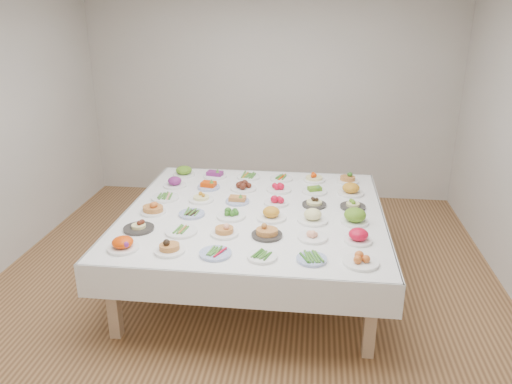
# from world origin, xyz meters

# --- Properties ---
(room_envelope) EXTENTS (5.02, 5.02, 2.81)m
(room_envelope) POSITION_xyz_m (0.00, 0.00, 1.83)
(room_envelope) COLOR #9E7042
(room_envelope) RESTS_ON ground
(display_table) EXTENTS (2.41, 2.41, 0.75)m
(display_table) POSITION_xyz_m (0.09, 0.03, 0.69)
(display_table) COLOR white
(display_table) RESTS_ON ground
(dish_0) EXTENTS (0.28, 0.28, 0.15)m
(dish_0) POSITION_xyz_m (-0.84, -0.89, 0.82)
(dish_0) COLOR white
(dish_0) RESTS_ON display_table
(dish_1) EXTENTS (0.24, 0.24, 0.14)m
(dish_1) POSITION_xyz_m (-0.47, -0.89, 0.81)
(dish_1) COLOR white
(dish_1) RESTS_ON display_table
(dish_2) EXTENTS (0.25, 0.25, 0.05)m
(dish_2) POSITION_xyz_m (-0.10, -0.89, 0.77)
(dish_2) COLOR #4C66B2
(dish_2) RESTS_ON display_table
(dish_3) EXTENTS (0.23, 0.23, 0.05)m
(dish_3) POSITION_xyz_m (0.26, -0.90, 0.77)
(dish_3) COLOR white
(dish_3) RESTS_ON display_table
(dish_4) EXTENTS (0.23, 0.23, 0.05)m
(dish_4) POSITION_xyz_m (0.64, -0.90, 0.77)
(dish_4) COLOR #4C66B2
(dish_4) RESTS_ON display_table
(dish_5) EXTENTS (0.27, 0.27, 0.12)m
(dish_5) POSITION_xyz_m (1.00, -0.90, 0.81)
(dish_5) COLOR white
(dish_5) RESTS_ON display_table
(dish_6) EXTENTS (0.26, 0.26, 0.13)m
(dish_6) POSITION_xyz_m (-0.84, -0.52, 0.81)
(dish_6) COLOR #2E2B29
(dish_6) RESTS_ON display_table
(dish_7) EXTENTS (0.27, 0.27, 0.06)m
(dish_7) POSITION_xyz_m (-0.47, -0.53, 0.78)
(dish_7) COLOR white
(dish_7) RESTS_ON display_table
(dish_8) EXTENTS (0.23, 0.23, 0.14)m
(dish_8) POSITION_xyz_m (-0.10, -0.53, 0.81)
(dish_8) COLOR white
(dish_8) RESTS_ON display_table
(dish_9) EXTENTS (0.25, 0.25, 0.16)m
(dish_9) POSITION_xyz_m (0.26, -0.52, 0.82)
(dish_9) COLOR #2E2B29
(dish_9) RESTS_ON display_table
(dish_10) EXTENTS (0.24, 0.24, 0.09)m
(dish_10) POSITION_xyz_m (0.64, -0.52, 0.79)
(dish_10) COLOR white
(dish_10) RESTS_ON display_table
(dish_11) EXTENTS (0.23, 0.23, 0.12)m
(dish_11) POSITION_xyz_m (1.01, -0.53, 0.81)
(dish_11) COLOR white
(dish_11) RESTS_ON display_table
(dish_12) EXTENTS (0.25, 0.24, 0.15)m
(dish_12) POSITION_xyz_m (-0.84, -0.15, 0.82)
(dish_12) COLOR white
(dish_12) RESTS_ON display_table
(dish_13) EXTENTS (0.23, 0.23, 0.05)m
(dish_13) POSITION_xyz_m (-0.47, -0.15, 0.77)
(dish_13) COLOR #4C66B2
(dish_13) RESTS_ON display_table
(dish_14) EXTENTS (0.26, 0.26, 0.10)m
(dish_14) POSITION_xyz_m (-0.10, -0.16, 0.79)
(dish_14) COLOR white
(dish_14) RESTS_ON display_table
(dish_15) EXTENTS (0.27, 0.27, 0.13)m
(dish_15) POSITION_xyz_m (0.26, -0.15, 0.81)
(dish_15) COLOR white
(dish_15) RESTS_ON display_table
(dish_16) EXTENTS (0.27, 0.27, 0.16)m
(dish_16) POSITION_xyz_m (0.63, -0.16, 0.83)
(dish_16) COLOR white
(dish_16) RESTS_ON display_table
(dish_17) EXTENTS (0.27, 0.27, 0.16)m
(dish_17) POSITION_xyz_m (1.00, -0.15, 0.83)
(dish_17) COLOR white
(dish_17) RESTS_ON display_table
(dish_18) EXTENTS (0.27, 0.27, 0.06)m
(dish_18) POSITION_xyz_m (-0.83, 0.22, 0.78)
(dish_18) COLOR white
(dish_18) RESTS_ON display_table
(dish_19) EXTENTS (0.24, 0.24, 0.12)m
(dish_19) POSITION_xyz_m (-0.46, 0.21, 0.80)
(dish_19) COLOR white
(dish_19) RESTS_ON display_table
(dish_20) EXTENTS (0.23, 0.23, 0.10)m
(dish_20) POSITION_xyz_m (-0.10, 0.21, 0.79)
(dish_20) COLOR #4C66B2
(dish_20) RESTS_ON display_table
(dish_21) EXTENTS (0.24, 0.24, 0.10)m
(dish_21) POSITION_xyz_m (0.28, 0.22, 0.80)
(dish_21) COLOR white
(dish_21) RESTS_ON display_table
(dish_22) EXTENTS (0.23, 0.23, 0.11)m
(dish_22) POSITION_xyz_m (0.64, 0.21, 0.80)
(dish_22) COLOR #2E2B29
(dish_22) RESTS_ON display_table
(dish_23) EXTENTS (0.24, 0.24, 0.11)m
(dish_23) POSITION_xyz_m (1.01, 0.20, 0.80)
(dish_23) COLOR #2E2B29
(dish_23) RESTS_ON display_table
(dish_24) EXTENTS (0.24, 0.24, 0.12)m
(dish_24) POSITION_xyz_m (-0.83, 0.58, 0.81)
(dish_24) COLOR white
(dish_24) RESTS_ON display_table
(dish_25) EXTENTS (0.23, 0.23, 0.11)m
(dish_25) POSITION_xyz_m (-0.47, 0.57, 0.80)
(dish_25) COLOR #4C66B2
(dish_25) RESTS_ON display_table
(dish_26) EXTENTS (0.27, 0.27, 0.12)m
(dish_26) POSITION_xyz_m (-0.10, 0.58, 0.80)
(dish_26) COLOR white
(dish_26) RESTS_ON display_table
(dish_27) EXTENTS (0.26, 0.26, 0.12)m
(dish_27) POSITION_xyz_m (0.28, 0.59, 0.80)
(dish_27) COLOR white
(dish_27) RESTS_ON display_table
(dish_28) EXTENTS (0.26, 0.26, 0.11)m
(dish_28) POSITION_xyz_m (0.64, 0.58, 0.79)
(dish_28) COLOR white
(dish_28) RESTS_ON display_table
(dish_29) EXTENTS (0.28, 0.28, 0.17)m
(dish_29) POSITION_xyz_m (1.01, 0.57, 0.83)
(dish_29) COLOR white
(dish_29) RESTS_ON display_table
(dish_30) EXTENTS (0.26, 0.26, 0.15)m
(dish_30) POSITION_xyz_m (-0.83, 0.95, 0.83)
(dish_30) COLOR white
(dish_30) RESTS_ON display_table
(dish_31) EXTENTS (0.25, 0.25, 0.11)m
(dish_31) POSITION_xyz_m (-0.47, 0.94, 0.80)
(dish_31) COLOR white
(dish_31) RESTS_ON display_table
(dish_32) EXTENTS (0.25, 0.25, 0.06)m
(dish_32) POSITION_xyz_m (-0.09, 0.96, 0.78)
(dish_32) COLOR white
(dish_32) RESTS_ON display_table
(dish_33) EXTENTS (0.25, 0.25, 0.06)m
(dish_33) POSITION_xyz_m (0.27, 0.95, 0.77)
(dish_33) COLOR white
(dish_33) RESTS_ON display_table
(dish_34) EXTENTS (0.25, 0.25, 0.14)m
(dish_34) POSITION_xyz_m (0.64, 0.94, 0.82)
(dish_34) COLOR white
(dish_34) RESTS_ON display_table
(dish_35) EXTENTS (0.24, 0.24, 0.14)m
(dish_35) POSITION_xyz_m (1.00, 0.94, 0.82)
(dish_35) COLOR white
(dish_35) RESTS_ON display_table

